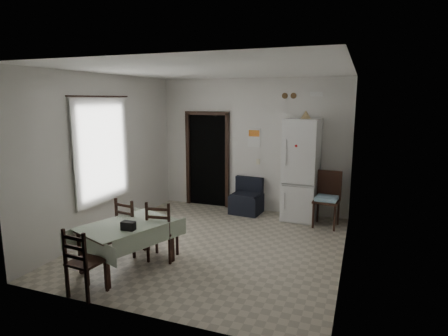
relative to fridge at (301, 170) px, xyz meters
name	(u,v)px	position (x,y,z in m)	size (l,w,h in m)	color
ground	(214,245)	(-1.14, -1.93, -1.04)	(4.50, 4.50, 0.00)	#AEA38E
ceiling	(213,70)	(-1.14, -1.93, 1.86)	(4.20, 4.50, 0.02)	white
wall_back	(252,145)	(-1.14, 0.32, 0.41)	(4.20, 0.02, 2.90)	silver
wall_front	(135,193)	(-1.14, -4.18, 0.41)	(4.20, 0.02, 2.90)	silver
wall_left	(107,155)	(-3.24, -1.93, 0.41)	(0.02, 4.50, 2.90)	silver
wall_right	(348,170)	(0.96, -1.93, 0.41)	(0.02, 4.50, 2.90)	silver
doorway	(211,159)	(-2.19, 0.52, 0.02)	(1.06, 0.52, 2.22)	black
window_recess	(98,150)	(-3.29, -2.13, 0.51)	(0.10, 1.20, 1.60)	silver
curtain	(103,151)	(-3.18, -2.13, 0.51)	(0.02, 1.45, 1.85)	white
curtain_rod	(100,96)	(-3.17, -2.13, 1.46)	(0.02, 0.02, 1.60)	black
calendar	(254,138)	(-1.09, 0.31, 0.58)	(0.28, 0.02, 0.40)	white
calendar_image	(254,133)	(-1.09, 0.30, 0.68)	(0.24, 0.01, 0.14)	orange
light_switch	(258,162)	(-0.99, 0.31, 0.06)	(0.08, 0.02, 0.12)	beige
vent_left	(285,96)	(-0.44, 0.30, 1.48)	(0.12, 0.12, 0.03)	#523A21
vent_right	(294,96)	(-0.26, 0.30, 1.48)	(0.12, 0.12, 0.03)	#523A21
emergency_light	(317,94)	(0.21, 0.28, 1.51)	(0.25, 0.07, 0.09)	white
fridge	(301,170)	(0.00, 0.00, 0.00)	(0.67, 0.67, 2.07)	silver
tan_cone	(306,114)	(0.05, 0.01, 1.12)	(0.20, 0.20, 0.16)	tan
navy_seat	(246,196)	(-1.16, 0.00, -0.65)	(0.63, 0.61, 0.76)	black
corner_chair	(327,200)	(0.55, -0.30, -0.50)	(0.47, 0.47, 1.08)	black
dining_table	(128,246)	(-2.00, -3.17, -0.70)	(0.85, 1.29, 0.67)	#9DAD94
black_bag	(128,226)	(-1.82, -3.38, -0.30)	(0.19, 0.11, 0.12)	black
dining_chair_far_left	(133,225)	(-2.25, -2.66, -0.58)	(0.39, 0.39, 0.92)	black
dining_chair_far_right	(162,230)	(-1.67, -2.72, -0.56)	(0.40, 0.40, 0.94)	black
dining_chair_near_head	(86,261)	(-2.02, -4.02, -0.58)	(0.39, 0.39, 0.90)	black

